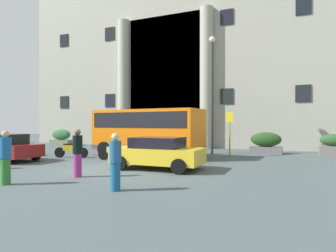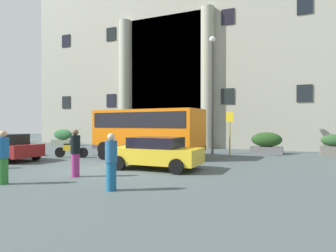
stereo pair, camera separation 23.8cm
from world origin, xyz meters
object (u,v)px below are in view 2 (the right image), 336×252
pedestrian_man_red_shirt (3,157)px  hedge_planter_east (63,138)px  bus_stop_sign (230,129)px  parked_compact_extra (156,153)px  scooter_by_planter (71,150)px  motorcycle_near_kerb (114,152)px  parked_estate_mid (2,147)px  hedge_planter_entrance_right (162,142)px  pedestrian_woman_dark_dress (75,153)px  orange_minibus (147,129)px  pedestrian_man_crossing (111,162)px  hedge_planter_entrance_left (336,146)px  motorcycle_far_end (28,148)px  hedge_planter_far_west (267,143)px  lamppost_plaza_centre (212,86)px

pedestrian_man_red_shirt → hedge_planter_east: bearing=-36.7°
bus_stop_sign → parked_compact_extra: bearing=-106.8°
bus_stop_sign → parked_compact_extra: bus_stop_sign is taller
scooter_by_planter → motorcycle_near_kerb: size_ratio=1.02×
hedge_planter_east → parked_estate_mid: bearing=-62.8°
hedge_planter_east → hedge_planter_entrance_right: size_ratio=1.36×
hedge_planter_east → pedestrian_man_red_shirt: size_ratio=1.23×
parked_compact_extra → pedestrian_woman_dark_dress: 3.51m
orange_minibus → parked_compact_extra: 4.99m
pedestrian_woman_dark_dress → orange_minibus: bearing=-69.1°
scooter_by_planter → pedestrian_man_red_shirt: size_ratio=1.13×
pedestrian_man_crossing → bus_stop_sign: bearing=132.7°
scooter_by_planter → pedestrian_man_red_shirt: 7.59m
orange_minibus → pedestrian_man_crossing: bearing=-64.5°
hedge_planter_east → hedge_planter_entrance_left: hedge_planter_east is taller
parked_estate_mid → pedestrian_woman_dark_dress: 7.39m
parked_compact_extra → pedestrian_man_red_shirt: size_ratio=2.22×
motorcycle_far_end → pedestrian_man_crossing: bearing=-18.4°
motorcycle_near_kerb → pedestrian_man_crossing: 7.43m
bus_stop_sign → hedge_planter_far_west: size_ratio=1.33×
hedge_planter_entrance_right → pedestrian_man_crossing: size_ratio=0.93×
hedge_planter_entrance_right → orange_minibus: bearing=-74.9°
orange_minibus → pedestrian_man_crossing: (3.25, -8.40, -0.82)m
hedge_planter_far_west → lamppost_plaza_centre: bearing=-155.6°
bus_stop_sign → motorcycle_far_end: size_ratio=1.40×
hedge_planter_east → hedge_planter_far_west: size_ratio=1.07×
scooter_by_planter → pedestrian_woman_dark_dress: 6.64m
parked_estate_mid → scooter_by_planter: 3.57m
hedge_planter_entrance_left → hedge_planter_east: bearing=179.7°
scooter_by_planter → orange_minibus: bearing=15.1°
hedge_planter_entrance_right → hedge_planter_entrance_left: bearing=-0.7°
hedge_planter_entrance_left → parked_estate_mid: 19.37m
bus_stop_sign → pedestrian_man_red_shirt: size_ratio=1.52×
hedge_planter_east → pedestrian_man_red_shirt: 17.70m
parked_estate_mid → parked_compact_extra: bearing=6.9°
hedge_planter_east → pedestrian_woman_dark_dress: pedestrian_woman_dark_dress is taller
pedestrian_man_crossing → scooter_by_planter: bearing=-171.0°
motorcycle_far_end → pedestrian_man_crossing: (10.60, -6.08, 0.41)m
parked_estate_mid → hedge_planter_entrance_left: bearing=32.2°
hedge_planter_east → lamppost_plaza_centre: size_ratio=0.28×
bus_stop_sign → hedge_planter_far_west: (1.89, 2.54, -0.98)m
parked_estate_mid → scooter_by_planter: size_ratio=2.30×
orange_minibus → pedestrian_woman_dark_dress: bearing=-80.0°
motorcycle_far_end → parked_compact_extra: bearing=1.2°
hedge_planter_entrance_right → pedestrian_man_crossing: pedestrian_man_crossing is taller
pedestrian_man_crossing → motorcycle_near_kerb: bearing=173.6°
pedestrian_man_red_shirt → parked_compact_extra: bearing=-107.2°
pedestrian_man_red_shirt → pedestrian_man_crossing: size_ratio=1.03×
pedestrian_woman_dark_dress → hedge_planter_east: bearing=-29.5°
parked_estate_mid → pedestrian_woman_dark_dress: pedestrian_woman_dark_dress is taller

